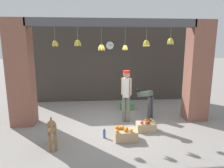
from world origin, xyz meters
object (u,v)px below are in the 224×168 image
water_bottle (104,134)px  dog (52,129)px  produce_box_green (127,106)px  wall_clock (110,45)px  worker_stooping (146,99)px  fruit_crate_oranges (125,134)px  shopkeeper (126,92)px  fruit_crate_apples (146,126)px

water_bottle → dog: bearing=-162.5°
produce_box_green → wall_clock: (-0.57, 1.30, 2.33)m
worker_stooping → wall_clock: bearing=80.5°
water_bottle → worker_stooping: bearing=44.5°
fruit_crate_oranges → water_bottle: bearing=164.9°
fruit_crate_oranges → produce_box_green: 2.55m
shopkeeper → produce_box_green: (0.22, 1.25, -0.87)m
produce_box_green → water_bottle: produce_box_green is taller
shopkeeper → wall_clock: bearing=-56.9°
dog → wall_clock: 4.85m
fruit_crate_oranges → produce_box_green: fruit_crate_oranges is taller
dog → worker_stooping: 3.43m
shopkeeper → fruit_crate_oranges: size_ratio=2.89×
shopkeeper → worker_stooping: size_ratio=1.73×
fruit_crate_apples → produce_box_green: bearing=97.7°
produce_box_green → water_bottle: size_ratio=2.02×
fruit_crate_oranges → fruit_crate_apples: (0.70, 0.54, -0.01)m
fruit_crate_apples → produce_box_green: fruit_crate_apples is taller
shopkeeper → wall_clock: (-0.35, 2.55, 1.46)m
fruit_crate_apples → water_bottle: (-1.26, -0.38, -0.02)m
fruit_crate_oranges → water_bottle: fruit_crate_oranges is taller
shopkeeper → worker_stooping: 0.93m
shopkeeper → water_bottle: bearing=80.8°
dog → fruit_crate_apples: (2.57, 0.80, -0.35)m
wall_clock → shopkeeper: bearing=-82.2°
dog → fruit_crate_oranges: bearing=84.5°
dog → shopkeeper: bearing=112.9°
worker_stooping → fruit_crate_oranges: (-0.97, -1.66, -0.50)m
produce_box_green → water_bottle: 2.56m
worker_stooping → produce_box_green: bearing=85.4°
fruit_crate_oranges → fruit_crate_apples: bearing=37.6°
water_bottle → wall_clock: 4.38m
shopkeeper → water_bottle: (-0.77, -1.11, -0.90)m
fruit_crate_oranges → wall_clock: wall_clock is taller
fruit_crate_oranges → wall_clock: bearing=92.1°
produce_box_green → water_bottle: (-0.99, -2.36, -0.03)m
shopkeeper → wall_clock: wall_clock is taller
wall_clock → fruit_crate_apples: bearing=-75.7°
dog → fruit_crate_apples: dog is taller
fruit_crate_apples → fruit_crate_oranges: bearing=-142.4°
worker_stooping → fruit_crate_apples: bearing=-140.3°
fruit_crate_apples → water_bottle: bearing=-163.0°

